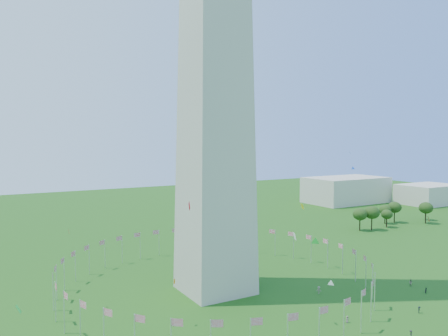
# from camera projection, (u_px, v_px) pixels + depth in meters

# --- Properties ---
(flag_ring) EXTENTS (80.24, 80.24, 9.00)m
(flag_ring) POSITION_uv_depth(u_px,v_px,m) (215.00, 274.00, 115.51)
(flag_ring) COLOR silver
(flag_ring) RESTS_ON ground
(gov_building_east_a) EXTENTS (50.00, 30.00, 16.00)m
(gov_building_east_a) POSITION_uv_depth(u_px,v_px,m) (346.00, 190.00, 276.61)
(gov_building_east_a) COLOR beige
(gov_building_east_a) RESTS_ON ground
(gov_building_east_b) EXTENTS (35.00, 25.00, 12.00)m
(gov_building_east_b) POSITION_uv_depth(u_px,v_px,m) (428.00, 194.00, 270.83)
(gov_building_east_b) COLOR beige
(gov_building_east_b) RESTS_ON ground
(kites_aloft) EXTENTS (104.86, 68.15, 36.60)m
(kites_aloft) POSITION_uv_depth(u_px,v_px,m) (321.00, 231.00, 100.83)
(kites_aloft) COLOR green
(kites_aloft) RESTS_ON ground
(tree_line_east) EXTENTS (53.07, 15.46, 10.49)m
(tree_line_east) POSITION_uv_depth(u_px,v_px,m) (393.00, 215.00, 202.39)
(tree_line_east) COLOR #2D511B
(tree_line_east) RESTS_ON ground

